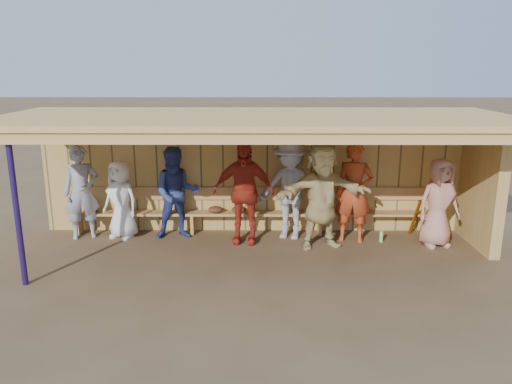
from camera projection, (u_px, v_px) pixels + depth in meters
ground at (256, 252)px, 9.14m from camera, size 90.00×90.00×0.00m
player_a at (82, 192)px, 9.71m from camera, size 0.79×0.66×1.85m
player_b at (121, 200)px, 9.75m from camera, size 0.90×0.76×1.55m
player_c at (177, 193)px, 9.70m from camera, size 0.99×0.83×1.82m
player_d at (244, 192)px, 9.44m from camera, size 1.20×0.59×1.99m
player_e at (290, 189)px, 9.68m from camera, size 1.44×1.08×1.99m
player_f at (322, 195)px, 9.20m from camera, size 1.94×1.03×1.99m
player_g at (354, 192)px, 9.51m from camera, size 0.79×0.60×1.94m
player_h at (439, 203)px, 9.28m from camera, size 0.93×0.72×1.68m
dugout_structure at (277, 154)px, 9.39m from camera, size 8.80×3.20×2.50m
bench at (256, 208)px, 10.09m from camera, size 7.60×0.34×0.93m
dugout_equipment at (224, 211)px, 9.98m from camera, size 7.15×0.62×0.80m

